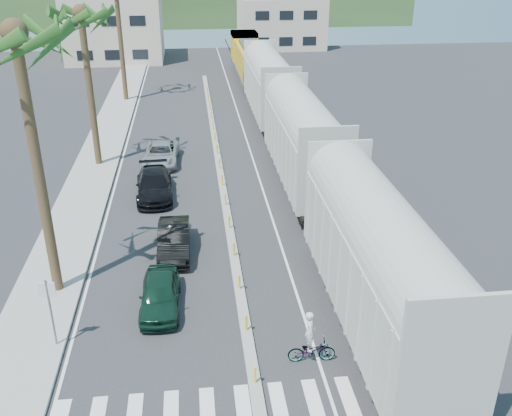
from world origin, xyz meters
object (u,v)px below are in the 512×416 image
Objects in this scene: street_sign at (50,304)px; cyclist at (311,345)px; car_second at (174,240)px; car_lead at (160,294)px.

cyclist is at bearing -11.31° from street_sign.
street_sign is at bearing -122.11° from car_second.
street_sign is 8.26m from car_second.
cyclist is (5.63, -4.07, 0.00)m from car_lead.
street_sign reaches higher than car_lead.
car_lead is 6.94m from cyclist.
cyclist is (5.11, -8.78, -0.03)m from car_second.
cyclist is (9.50, -1.90, -1.28)m from street_sign.
street_sign is 1.39× the size of cyclist.
cyclist is at bearing -59.38° from car_second.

